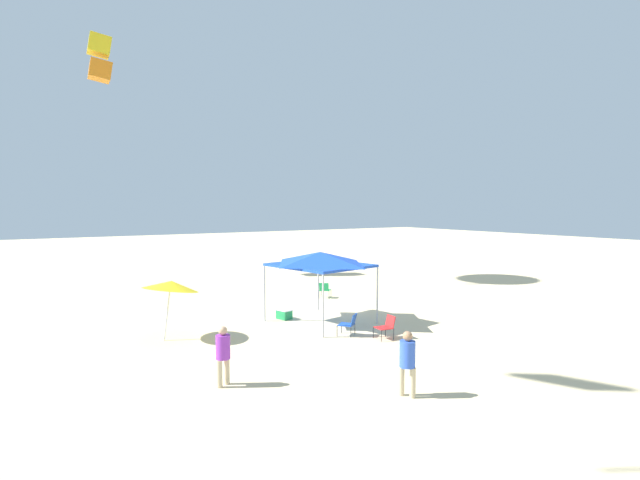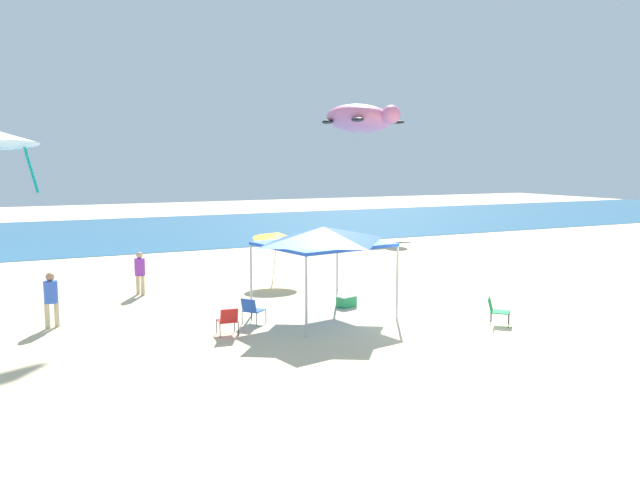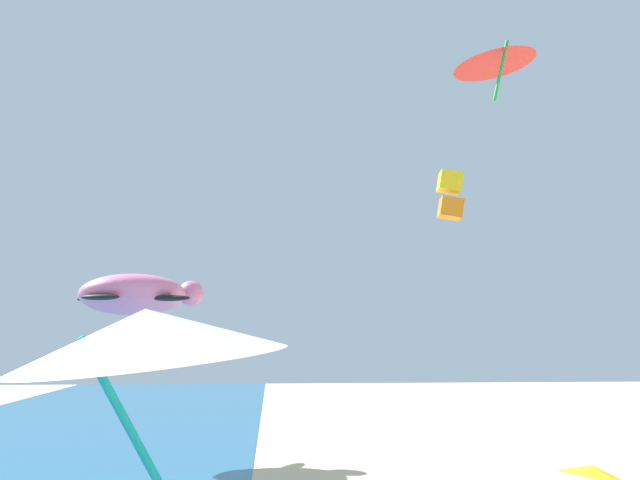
{
  "view_description": "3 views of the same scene",
  "coord_description": "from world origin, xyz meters",
  "px_view_note": "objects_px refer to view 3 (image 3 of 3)",
  "views": [
    {
      "loc": [
        -19.72,
        12.56,
        4.78
      ],
      "look_at": [
        -4.17,
        2.65,
        3.46
      ],
      "focal_mm": 27.95,
      "sensor_mm": 36.0,
      "label": 1
    },
    {
      "loc": [
        -11.31,
        -15.36,
        4.87
      ],
      "look_at": [
        -1.99,
        4.03,
        2.17
      ],
      "focal_mm": 34.9,
      "sensor_mm": 36.0,
      "label": 2
    },
    {
      "loc": [
        -22.58,
        17.41,
        6.08
      ],
      "look_at": [
        0.58,
        15.78,
        9.34
      ],
      "focal_mm": 37.34,
      "sensor_mm": 36.0,
      "label": 3
    }
  ],
  "objects_px": {
    "kite_delta_white": "(147,335)",
    "beach_umbrella": "(592,471)",
    "kite_box_yellow": "(450,195)",
    "kite_turtle_pink": "(136,295)",
    "kite_delta_red": "(493,57)"
  },
  "relations": [
    {
      "from": "beach_umbrella",
      "to": "kite_delta_red",
      "type": "bearing_deg",
      "value": -9.28
    },
    {
      "from": "kite_delta_red",
      "to": "kite_turtle_pink",
      "type": "bearing_deg",
      "value": 100.34
    },
    {
      "from": "kite_box_yellow",
      "to": "kite_delta_red",
      "type": "height_order",
      "value": "kite_delta_red"
    },
    {
      "from": "kite_turtle_pink",
      "to": "kite_delta_red",
      "type": "relative_size",
      "value": 1.25
    },
    {
      "from": "kite_turtle_pink",
      "to": "kite_delta_red",
      "type": "height_order",
      "value": "kite_delta_red"
    },
    {
      "from": "kite_turtle_pink",
      "to": "kite_delta_white",
      "type": "bearing_deg",
      "value": -99.05
    },
    {
      "from": "beach_umbrella",
      "to": "kite_delta_white",
      "type": "bearing_deg",
      "value": 131.27
    },
    {
      "from": "kite_delta_white",
      "to": "beach_umbrella",
      "type": "bearing_deg",
      "value": 109.03
    },
    {
      "from": "kite_box_yellow",
      "to": "kite_delta_red",
      "type": "bearing_deg",
      "value": 25.68
    },
    {
      "from": "beach_umbrella",
      "to": "kite_delta_white",
      "type": "xyz_separation_m",
      "value": [
        -10.23,
        11.66,
        4.14
      ]
    },
    {
      "from": "beach_umbrella",
      "to": "kite_delta_red",
      "type": "relative_size",
      "value": 0.44
    },
    {
      "from": "kite_delta_white",
      "to": "kite_box_yellow",
      "type": "distance_m",
      "value": 31.95
    },
    {
      "from": "kite_box_yellow",
      "to": "kite_turtle_pink",
      "type": "bearing_deg",
      "value": -69.29
    },
    {
      "from": "kite_box_yellow",
      "to": "kite_delta_white",
      "type": "bearing_deg",
      "value": -19.0
    },
    {
      "from": "kite_delta_white",
      "to": "kite_turtle_pink",
      "type": "distance_m",
      "value": 23.89
    }
  ]
}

